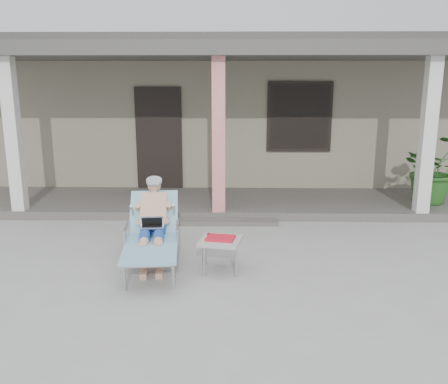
{
  "coord_description": "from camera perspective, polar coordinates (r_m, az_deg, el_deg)",
  "views": [
    {
      "loc": [
        0.25,
        -5.84,
        2.36
      ],
      "look_at": [
        0.12,
        0.6,
        0.85
      ],
      "focal_mm": 38.0,
      "sensor_mm": 36.0,
      "label": 1
    }
  ],
  "objects": [
    {
      "name": "potted_palm",
      "position": [
        9.55,
        23.92,
        2.57
      ],
      "size": [
        1.17,
        1.02,
        1.27
      ],
      "primitive_type": "imported",
      "rotation": [
        0.0,
        0.0,
        -0.02
      ],
      "color": "#26591E",
      "rests_on": "porch_deck"
    },
    {
      "name": "porch_deck",
      "position": [
        9.14,
        -0.46,
        -1.3
      ],
      "size": [
        10.0,
        2.0,
        0.15
      ],
      "primitive_type": "cube",
      "color": "#605B56",
      "rests_on": "ground"
    },
    {
      "name": "ground",
      "position": [
        6.31,
        -1.21,
        -8.79
      ],
      "size": [
        60.0,
        60.0,
        0.0
      ],
      "primitive_type": "plane",
      "color": "#9E9E99",
      "rests_on": "ground"
    },
    {
      "name": "porch_step",
      "position": [
        8.04,
        -0.68,
        -3.61
      ],
      "size": [
        2.0,
        0.3,
        0.07
      ],
      "primitive_type": "cube",
      "color": "#605B56",
      "rests_on": "ground"
    },
    {
      "name": "side_table",
      "position": [
        6.01,
        -0.43,
        -6.06
      ],
      "size": [
        0.58,
        0.58,
        0.45
      ],
      "rotation": [
        0.0,
        0.0,
        -0.19
      ],
      "color": "#A8A7A3",
      "rests_on": "ground"
    },
    {
      "name": "lounger",
      "position": [
        6.22,
        -8.66,
        -2.49
      ],
      "size": [
        0.82,
        1.78,
        1.13
      ],
      "rotation": [
        0.0,
        0.0,
        0.1
      ],
      "color": "#B7B7BC",
      "rests_on": "ground"
    },
    {
      "name": "porch_overhang",
      "position": [
        8.8,
        -0.5,
        15.97
      ],
      "size": [
        10.0,
        2.3,
        2.85
      ],
      "color": "silver",
      "rests_on": "porch_deck"
    },
    {
      "name": "house",
      "position": [
        12.36,
        -0.01,
        9.97
      ],
      "size": [
        10.4,
        5.4,
        3.3
      ],
      "color": "gray",
      "rests_on": "ground"
    }
  ]
}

